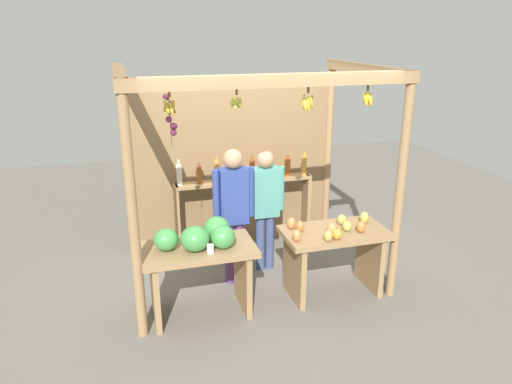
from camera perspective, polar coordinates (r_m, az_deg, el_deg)
name	(u,v)px	position (r m, az deg, el deg)	size (l,w,h in m)	color
ground_plane	(252,272)	(6.04, -0.49, -9.58)	(12.00, 12.00, 0.00)	slate
market_stall	(242,152)	(5.89, -1.67, 4.83)	(2.89, 1.95, 2.50)	#99754C
fruit_counter_left	(200,254)	(4.98, -6.69, -7.34)	(1.16, 0.64, 1.03)	#99754C
fruit_counter_right	(333,247)	(5.43, 9.21, -6.45)	(1.16, 0.64, 0.93)	#99754C
bottle_shelf_unit	(245,194)	(6.35, -1.35, -0.19)	(1.85, 0.22, 1.33)	#99754C
vendor_man	(234,205)	(5.44, -2.68, -1.54)	(0.48, 0.22, 1.63)	#553068
vendor_woman	(265,200)	(5.79, 1.11, -1.02)	(0.48, 0.21, 1.53)	#3D4B79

